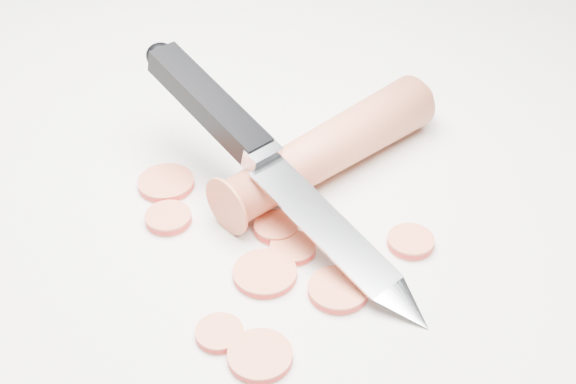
# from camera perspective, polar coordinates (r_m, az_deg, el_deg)

# --- Properties ---
(ground) EXTENTS (2.40, 2.40, 0.00)m
(ground) POSITION_cam_1_polar(r_m,az_deg,el_deg) (0.56, -0.87, -1.26)
(ground) COLOR silver
(ground) RESTS_ON ground
(carrot) EXTENTS (0.14, 0.17, 0.04)m
(carrot) POSITION_cam_1_polar(r_m,az_deg,el_deg) (0.58, 2.89, 3.07)
(carrot) COLOR #CA5D3B
(carrot) RESTS_ON ground
(carrot_slice_0) EXTENTS (0.03, 0.03, 0.01)m
(carrot_slice_0) POSITION_cam_1_polar(r_m,az_deg,el_deg) (0.55, -8.50, -1.85)
(carrot_slice_0) COLOR #D85D3A
(carrot_slice_0) RESTS_ON ground
(carrot_slice_1) EXTENTS (0.03, 0.03, 0.01)m
(carrot_slice_1) POSITION_cam_1_polar(r_m,az_deg,el_deg) (0.54, -0.85, -2.54)
(carrot_slice_1) COLOR #D85D3A
(carrot_slice_1) RESTS_ON ground
(carrot_slice_2) EXTENTS (0.04, 0.04, 0.01)m
(carrot_slice_2) POSITION_cam_1_polar(r_m,az_deg,el_deg) (0.51, -1.66, -5.82)
(carrot_slice_2) COLOR #D85D3A
(carrot_slice_2) RESTS_ON ground
(carrot_slice_3) EXTENTS (0.03, 0.03, 0.01)m
(carrot_slice_3) POSITION_cam_1_polar(r_m,az_deg,el_deg) (0.48, -4.90, -9.98)
(carrot_slice_3) COLOR #D85D3A
(carrot_slice_3) RESTS_ON ground
(carrot_slice_4) EXTENTS (0.03, 0.03, 0.01)m
(carrot_slice_4) POSITION_cam_1_polar(r_m,az_deg,el_deg) (0.52, 0.34, -4.02)
(carrot_slice_4) COLOR #D85D3A
(carrot_slice_4) RESTS_ON ground
(carrot_slice_5) EXTENTS (0.04, 0.04, 0.01)m
(carrot_slice_5) POSITION_cam_1_polar(r_m,az_deg,el_deg) (0.58, -8.67, 0.63)
(carrot_slice_5) COLOR #D85D3A
(carrot_slice_5) RESTS_ON ground
(carrot_slice_6) EXTENTS (0.04, 0.04, 0.01)m
(carrot_slice_6) POSITION_cam_1_polar(r_m,az_deg,el_deg) (0.46, -2.00, -11.58)
(carrot_slice_6) COLOR #D85D3A
(carrot_slice_6) RESTS_ON ground
(carrot_slice_7) EXTENTS (0.04, 0.04, 0.01)m
(carrot_slice_7) POSITION_cam_1_polar(r_m,az_deg,el_deg) (0.50, 3.59, -6.96)
(carrot_slice_7) COLOR #D85D3A
(carrot_slice_7) RESTS_ON ground
(carrot_slice_8) EXTENTS (0.03, 0.03, 0.01)m
(carrot_slice_8) POSITION_cam_1_polar(r_m,az_deg,el_deg) (0.53, 8.72, -3.52)
(carrot_slice_8) COLOR #D85D3A
(carrot_slice_8) RESTS_ON ground
(kitchen_knife) EXTENTS (0.24, 0.19, 0.08)m
(kitchen_knife) POSITION_cam_1_polar(r_m,az_deg,el_deg) (0.53, -0.73, 1.73)
(kitchen_knife) COLOR silver
(kitchen_knife) RESTS_ON ground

